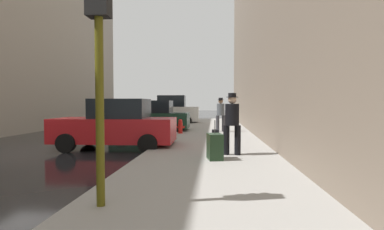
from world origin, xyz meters
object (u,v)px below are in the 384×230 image
Objects in this scene: traffic_light at (99,24)px; duffel_bag at (215,133)px; parked_dark_green_sedan at (152,117)px; pedestrian_with_beanie at (221,113)px; pedestrian_with_fedora at (232,121)px; parked_red_hatchback at (116,125)px; parked_white_van at (170,111)px; fire_hydrant at (180,126)px; rolling_suitcase at (215,147)px.

duffel_bag is (1.68, 9.47, -2.47)m from traffic_light.
parked_dark_green_sedan is 12.49m from traffic_light.
pedestrian_with_fedora is at bearing -88.51° from pedestrian_with_beanie.
parked_red_hatchback is 6.78m from traffic_light.
parked_white_van reaches higher than pedestrian_with_fedora.
parked_dark_green_sedan is 2.36× the size of pedestrian_with_beanie.
fire_hydrant is (1.80, -8.53, -0.54)m from parked_white_van.
pedestrian_with_beanie reaches higher than parked_dark_green_sedan.
parked_dark_green_sedan is at bearing 171.07° from pedestrian_with_beanie.
fire_hydrant is 10.74m from traffic_light.
duffel_bag is (-0.28, -2.13, -0.85)m from pedestrian_with_beanie.
parked_white_van is (-0.00, 6.83, 0.18)m from parked_dark_green_sedan.
pedestrian_with_beanie reaches higher than rolling_suitcase.
traffic_light is 5.20m from pedestrian_with_fedora.
duffel_bag is at bearing -97.41° from pedestrian_with_beanie.
rolling_suitcase is 5.77m from duffel_bag.
rolling_suitcase is at bearing -77.14° from parked_white_van.
fire_hydrant is (1.80, 4.27, -0.35)m from parked_red_hatchback.
pedestrian_with_beanie is 2.31m from duffel_bag.
rolling_suitcase is at bearing -92.23° from pedestrian_with_beanie.
parked_dark_green_sedan is 3.86m from pedestrian_with_beanie.
pedestrian_with_beanie reaches higher than parked_red_hatchback.
parked_dark_green_sedan is at bearing 112.40° from rolling_suitcase.
parked_dark_green_sedan is 9.19m from rolling_suitcase.
fire_hydrant is 2.02m from duffel_bag.
pedestrian_with_beanie is 7.93m from rolling_suitcase.
parked_red_hatchback reaches higher than rolling_suitcase.
traffic_light is (0.05, -10.50, 2.26)m from fire_hydrant.
parked_red_hatchback and parked_dark_green_sedan have the same top height.
pedestrian_with_beanie is (3.81, 5.37, 0.29)m from parked_red_hatchback.
pedestrian_with_beanie is at bearing 91.49° from pedestrian_with_fedora.
parked_red_hatchback is 4.38m from pedestrian_with_fedora.
pedestrian_with_beanie is at bearing -62.88° from parked_white_van.
pedestrian_with_fedora is 4.04× the size of duffel_bag.
duffel_bag is at bearing -37.67° from parked_dark_green_sedan.
parked_white_van reaches higher than parked_dark_green_sedan.
parked_red_hatchback is at bearing -137.47° from duffel_bag.
fire_hydrant is 0.68× the size of rolling_suitcase.
traffic_light is at bearing -99.56° from pedestrian_with_beanie.
parked_dark_green_sedan is 5.97× the size of fire_hydrant.
pedestrian_with_fedora is 1.00× the size of pedestrian_with_beanie.
parked_red_hatchback is 5.96m from parked_dark_green_sedan.
parked_white_van is 19.20m from traffic_light.
traffic_light is 11.88m from pedestrian_with_beanie.
parked_red_hatchback is 4.65m from fire_hydrant.
pedestrian_with_beanie is at bearing 54.65° from parked_red_hatchback.
pedestrian_with_beanie is at bearing -8.93° from parked_dark_green_sedan.
parked_red_hatchback is 6.59m from pedestrian_with_beanie.
parked_white_van is at bearing 101.94° from fire_hydrant.
parked_dark_green_sedan is at bearing 117.28° from pedestrian_with_fedora.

